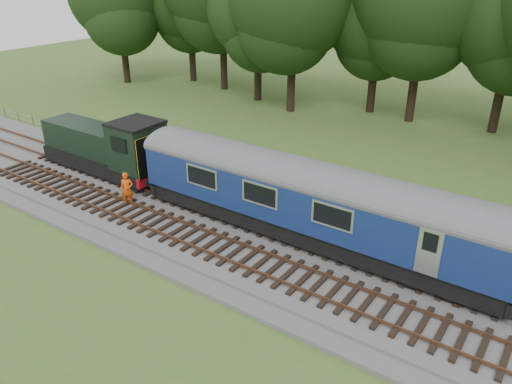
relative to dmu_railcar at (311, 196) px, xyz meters
The scene contains 9 objects.
ground 4.05m from the dmu_railcar, 153.20° to the right, with size 120.00×120.00×0.00m, color #406525.
ballast 3.94m from the dmu_railcar, 153.20° to the right, with size 70.00×7.00×0.35m, color #4C4C4F.
track_north 3.53m from the dmu_railcar, behind, with size 67.20×2.40×0.21m.
track_south 4.64m from the dmu_railcar, 132.74° to the right, with size 67.20×2.40×0.21m.
fence 4.91m from the dmu_railcar, 131.80° to the left, with size 64.00×0.12×1.00m, color #6B6054, non-canonical shape.
tree_line 20.95m from the dmu_railcar, 97.66° to the left, with size 70.00×8.00×18.00m, color black, non-canonical shape.
dmu_railcar is the anchor object (origin of this frame).
shunter_loco 13.94m from the dmu_railcar, behind, with size 8.92×2.60×3.38m.
worker 10.02m from the dmu_railcar, 166.12° to the right, with size 0.68×0.44×1.86m, color #ED4F0C.
Camera 1 is at (12.32, -16.55, 12.38)m, focal length 35.00 mm.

